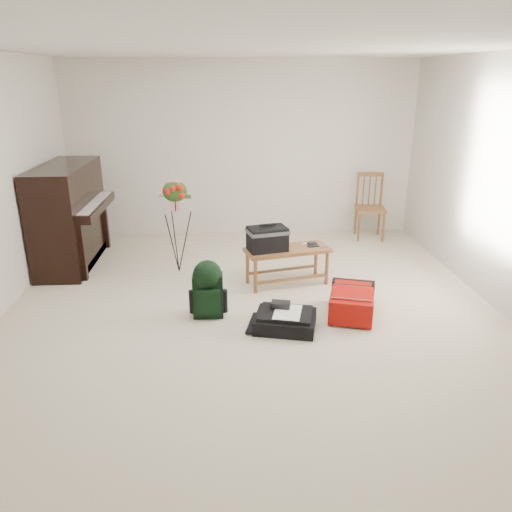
{
  "coord_description": "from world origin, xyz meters",
  "views": [
    {
      "loc": [
        -0.24,
        -4.53,
        2.25
      ],
      "look_at": [
        0.06,
        0.35,
        0.49
      ],
      "focal_mm": 35.0,
      "sensor_mm": 36.0,
      "label": 1
    }
  ],
  "objects": [
    {
      "name": "flower_stand",
      "position": [
        -0.84,
        1.22,
        0.56
      ],
      "size": [
        0.4,
        0.4,
        1.16
      ],
      "rotation": [
        0.0,
        0.0,
        -0.12
      ],
      "color": "black",
      "rests_on": "floor"
    },
    {
      "name": "wall_back",
      "position": [
        0.0,
        2.75,
        1.25
      ],
      "size": [
        5.0,
        0.04,
        2.5
      ],
      "primitive_type": "cube",
      "color": "silver",
      "rests_on": "floor"
    },
    {
      "name": "floor",
      "position": [
        0.0,
        0.0,
        0.0
      ],
      "size": [
        5.0,
        5.5,
        0.01
      ],
      "primitive_type": "cube",
      "color": "beige",
      "rests_on": "ground"
    },
    {
      "name": "ceiling",
      "position": [
        0.0,
        0.0,
        2.5
      ],
      "size": [
        5.0,
        5.5,
        0.01
      ],
      "primitive_type": "cube",
      "color": "white",
      "rests_on": "wall_back"
    },
    {
      "name": "green_backpack",
      "position": [
        -0.44,
        -0.03,
        0.32
      ],
      "size": [
        0.3,
        0.28,
        0.58
      ],
      "rotation": [
        0.0,
        0.0,
        -0.01
      ],
      "color": "black",
      "rests_on": "floor"
    },
    {
      "name": "black_duffel",
      "position": [
        0.3,
        -0.33,
        0.09
      ],
      "size": [
        0.65,
        0.57,
        0.23
      ],
      "rotation": [
        0.0,
        0.0,
        -0.23
      ],
      "color": "black",
      "rests_on": "floor"
    },
    {
      "name": "dining_chair",
      "position": [
        1.85,
        2.43,
        0.46
      ],
      "size": [
        0.45,
        0.45,
        0.94
      ],
      "rotation": [
        0.0,
        0.0,
        -0.11
      ],
      "color": "#9B5A32",
      "rests_on": "floor"
    },
    {
      "name": "piano",
      "position": [
        -2.19,
        1.6,
        0.6
      ],
      "size": [
        0.71,
        1.5,
        1.25
      ],
      "color": "black",
      "rests_on": "floor"
    },
    {
      "name": "bench",
      "position": [
        0.28,
        0.76,
        0.52
      ],
      "size": [
        1.01,
        0.6,
        0.73
      ],
      "rotation": [
        0.0,
        0.0,
        0.25
      ],
      "color": "#9B5A32",
      "rests_on": "floor"
    },
    {
      "name": "red_suitcase",
      "position": [
        0.99,
        -0.05,
        0.14
      ],
      "size": [
        0.57,
        0.72,
        0.27
      ],
      "rotation": [
        0.0,
        0.0,
        -0.28
      ],
      "color": "red",
      "rests_on": "floor"
    }
  ]
}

